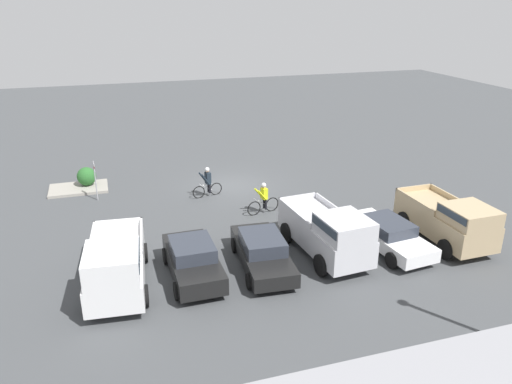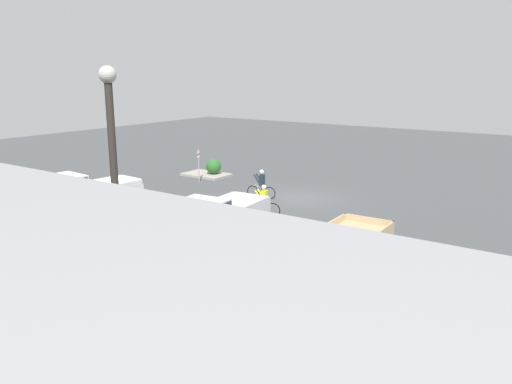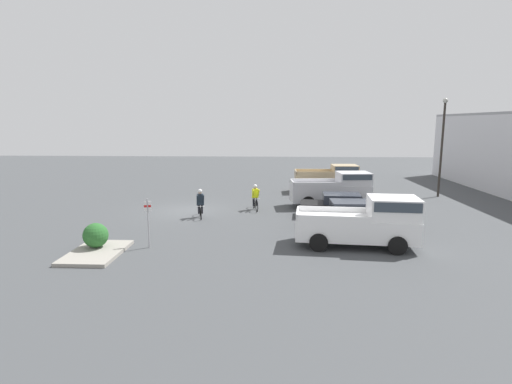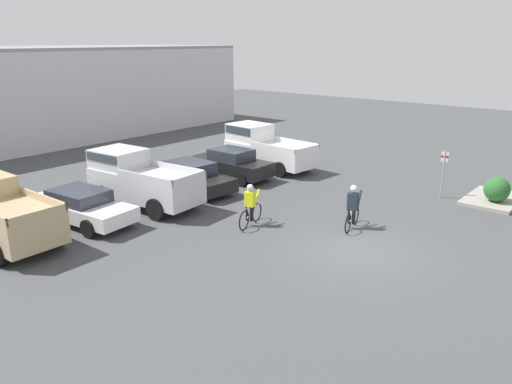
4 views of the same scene
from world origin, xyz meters
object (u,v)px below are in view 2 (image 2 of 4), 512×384
object	(u,v)px
pickup_truck_2	(81,195)
cyclist_1	(264,201)
pickup_truck_0	(338,253)
pickup_truck_1	(215,222)
sedan_0	(273,247)
sedan_2	(124,210)
fire_lane_sign	(199,162)
lamppost	(117,209)
cyclist_0	(262,184)
shrub	(214,166)
sedan_1	(167,222)

from	to	relation	value
pickup_truck_2	cyclist_1	size ratio (longest dim) A/B	3.03
pickup_truck_0	pickup_truck_2	bearing A→B (deg)	-1.09
pickup_truck_0	pickup_truck_1	xyz separation A→B (m)	(5.57, -0.38, 0.05)
sedan_0	pickup_truck_2	size ratio (longest dim) A/B	0.90
pickup_truck_1	sedan_2	bearing A→B (deg)	-1.12
pickup_truck_0	sedan_2	distance (m)	11.22
cyclist_1	sedan_2	bearing A→B (deg)	48.25
pickup_truck_0	fire_lane_sign	world-z (taller)	fire_lane_sign
sedan_2	pickup_truck_0	bearing A→B (deg)	177.49
sedan_2	lamppost	world-z (taller)	lamppost
sedan_0	cyclist_0	xyz separation A→B (m)	(6.07, -8.24, 0.16)
sedan_2	pickup_truck_2	xyz separation A→B (m)	(2.84, 0.22, 0.40)
pickup_truck_1	fire_lane_sign	distance (m)	13.10
pickup_truck_2	cyclist_0	world-z (taller)	pickup_truck_2
pickup_truck_0	lamppost	distance (m)	8.50
sedan_0	shrub	size ratio (longest dim) A/B	4.59
cyclist_1	pickup_truck_0	bearing A→B (deg)	140.33
cyclist_1	shrub	xyz separation A→B (m)	(8.47, -6.41, -0.13)
fire_lane_sign	shrub	xyz separation A→B (m)	(0.51, -2.13, -0.65)
sedan_2	shrub	distance (m)	12.13
pickup_truck_1	lamppost	world-z (taller)	lamppost
cyclist_0	fire_lane_sign	world-z (taller)	fire_lane_sign
cyclist_1	sedan_0	bearing A→B (deg)	126.90
sedan_1	sedan_2	xyz separation A→B (m)	(2.80, -0.03, 0.07)
pickup_truck_2	cyclist_0	distance (m)	9.82
lamppost	shrub	size ratio (longest dim) A/B	6.78
sedan_2	lamppost	xyz separation A→B (m)	(-9.62, 8.26, 3.42)
sedan_1	lamppost	bearing A→B (deg)	129.60
sedan_0	fire_lane_sign	bearing A→B (deg)	-38.58
pickup_truck_0	sedan_1	xyz separation A→B (m)	(8.41, -0.46, -0.45)
pickup_truck_2	lamppost	size ratio (longest dim) A/B	0.75
pickup_truck_0	cyclist_1	size ratio (longest dim) A/B	2.74
cyclist_0	sedan_0	bearing A→B (deg)	126.39
pickup_truck_0	sedan_0	size ratio (longest dim) A/B	1.01
fire_lane_sign	lamppost	bearing A→B (deg)	126.58
pickup_truck_2	cyclist_0	size ratio (longest dim) A/B	3.14
fire_lane_sign	cyclist_1	bearing A→B (deg)	151.76
sedan_0	shrub	distance (m)	16.94
sedan_2	fire_lane_sign	size ratio (longest dim) A/B	1.96
fire_lane_sign	shrub	world-z (taller)	fire_lane_sign
sedan_2	cyclist_1	bearing A→B (deg)	-131.75
sedan_1	pickup_truck_2	xyz separation A→B (m)	(5.64, 0.20, 0.47)
sedan_0	cyclist_0	bearing A→B (deg)	-53.61
sedan_1	fire_lane_sign	bearing A→B (deg)	-56.29
cyclist_0	lamppost	bearing A→B (deg)	113.98
pickup_truck_2	lamppost	bearing A→B (deg)	147.16
pickup_truck_1	sedan_1	size ratio (longest dim) A/B	1.08
pickup_truck_2	cyclist_1	bearing A→B (deg)	-144.34
pickup_truck_2	cyclist_1	world-z (taller)	pickup_truck_2
sedan_1	shrub	size ratio (longest dim) A/B	4.54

